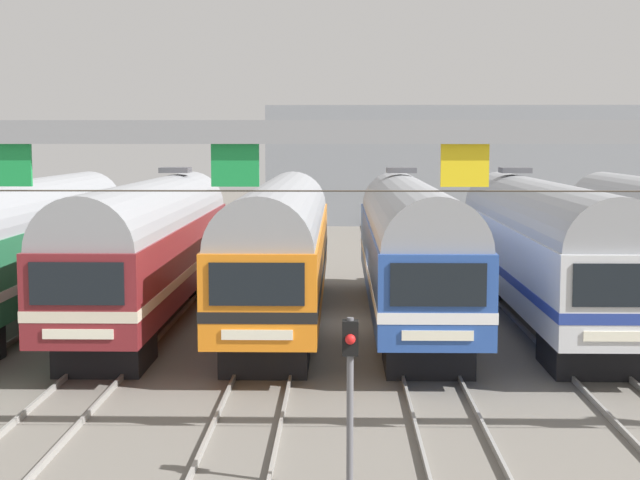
# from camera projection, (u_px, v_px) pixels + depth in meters

# --- Properties ---
(ground_plane) EXTENTS (160.00, 160.00, 0.00)m
(ground_plane) POSITION_uv_depth(u_px,v_px,m) (345.00, 324.00, 32.04)
(ground_plane) COLOR slate
(track_bed) EXTENTS (22.99, 70.00, 0.15)m
(track_bed) POSITION_uv_depth(u_px,v_px,m) (343.00, 259.00, 48.93)
(track_bed) COLOR gray
(track_bed) RESTS_ON ground
(commuter_train_green) EXTENTS (2.88, 18.06, 4.77)m
(commuter_train_green) POSITION_uv_depth(u_px,v_px,m) (22.00, 243.00, 31.97)
(commuter_train_green) COLOR #236B42
(commuter_train_green) RESTS_ON ground
(commuter_train_maroon) EXTENTS (2.88, 18.06, 5.05)m
(commuter_train_maroon) POSITION_uv_depth(u_px,v_px,m) (151.00, 243.00, 31.88)
(commuter_train_maroon) COLOR maroon
(commuter_train_maroon) RESTS_ON ground
(commuter_train_orange) EXTENTS (2.88, 18.06, 4.77)m
(commuter_train_orange) POSITION_uv_depth(u_px,v_px,m) (280.00, 244.00, 31.79)
(commuter_train_orange) COLOR orange
(commuter_train_orange) RESTS_ON ground
(commuter_train_blue) EXTENTS (2.88, 18.06, 5.05)m
(commuter_train_blue) POSITION_uv_depth(u_px,v_px,m) (410.00, 244.00, 31.71)
(commuter_train_blue) COLOR #284C9E
(commuter_train_blue) RESTS_ON ground
(commuter_train_silver) EXTENTS (2.88, 18.06, 5.05)m
(commuter_train_silver) POSITION_uv_depth(u_px,v_px,m) (541.00, 244.00, 31.62)
(commuter_train_silver) COLOR silver
(commuter_train_silver) RESTS_ON ground
(catenary_gantry) EXTENTS (26.73, 0.44, 6.97)m
(catenary_gantry) POSITION_uv_depth(u_px,v_px,m) (350.00, 179.00, 18.05)
(catenary_gantry) COLOR gray
(catenary_gantry) RESTS_ON ground
(yard_signal_mast) EXTENTS (0.28, 0.35, 3.08)m
(yard_signal_mast) POSITION_uv_depth(u_px,v_px,m) (350.00, 371.00, 16.59)
(yard_signal_mast) COLOR #59595E
(yard_signal_mast) RESTS_ON ground
(maintenance_building) EXTENTS (28.19, 10.00, 8.47)m
(maintenance_building) POSITION_uv_depth(u_px,v_px,m) (458.00, 164.00, 72.17)
(maintenance_building) COLOR gray
(maintenance_building) RESTS_ON ground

